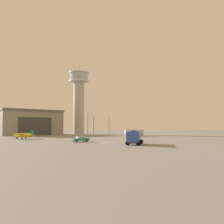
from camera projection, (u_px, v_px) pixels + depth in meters
name	position (u px, v px, depth m)	size (l,w,h in m)	color
ground_plane	(107.00, 142.00, 54.58)	(400.00, 400.00, 0.00)	gray
control_tower	(79.00, 97.00, 116.67)	(10.20, 10.20, 35.82)	#B2AD9E
hangar	(29.00, 122.00, 104.66)	(31.95, 30.86, 11.33)	gray
airplane_yellow	(24.00, 135.00, 68.52)	(6.92, 8.83, 2.59)	gold
truck_box_silver	(134.00, 132.00, 88.48)	(7.47, 4.06, 2.69)	#38383D
truck_fuel_tanker_blue	(135.00, 136.00, 48.34)	(3.98, 7.18, 3.00)	#38383D
car_green	(81.00, 139.00, 56.59)	(4.44, 3.91, 1.37)	#287A42
light_post_west	(109.00, 125.00, 96.13)	(0.44, 0.44, 7.51)	#38383D
light_post_east	(94.00, 123.00, 109.55)	(0.44, 0.44, 9.63)	#38383D
light_post_north	(88.00, 122.00, 103.54)	(0.44, 0.44, 10.17)	#38383D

